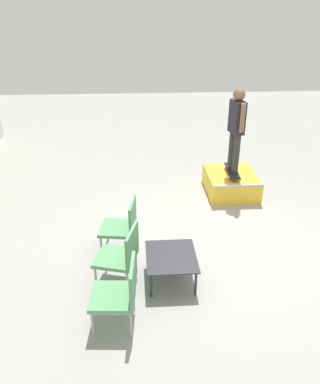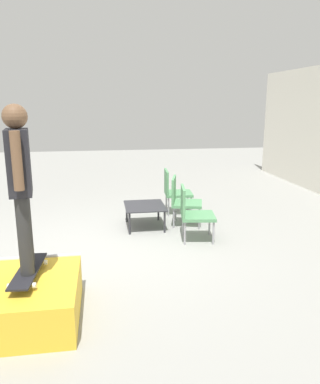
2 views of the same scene
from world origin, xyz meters
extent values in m
plane|color=gray|center=(0.00, 0.00, 0.00)|extent=(24.00, 24.00, 0.00)
cube|color=gold|center=(1.75, -0.78, 0.21)|extent=(1.17, 0.98, 0.42)
cylinder|color=#B7B7BC|center=(1.17, -0.78, 0.42)|extent=(0.05, 0.98, 0.05)
cube|color=black|center=(1.70, -0.77, 0.51)|extent=(0.85, 0.25, 0.02)
cylinder|color=white|center=(1.96, -0.68, 0.47)|extent=(0.06, 0.03, 0.05)
cylinder|color=white|center=(1.95, -0.91, 0.47)|extent=(0.06, 0.03, 0.05)
cylinder|color=white|center=(1.44, -0.64, 0.47)|extent=(0.06, 0.03, 0.05)
cylinder|color=white|center=(1.43, -0.87, 0.47)|extent=(0.06, 0.03, 0.05)
cylinder|color=#2D2D2D|center=(1.59, -0.79, 0.90)|extent=(0.13, 0.13, 0.78)
cylinder|color=#2D2D2D|center=(1.81, -0.76, 0.90)|extent=(0.13, 0.13, 0.78)
cube|color=#232328|center=(1.70, -0.77, 1.60)|extent=(0.41, 0.25, 0.61)
cylinder|color=brown|center=(1.46, -0.81, 1.64)|extent=(0.09, 0.09, 0.52)
cylinder|color=brown|center=(1.93, -0.74, 1.64)|extent=(0.09, 0.09, 0.52)
sphere|color=brown|center=(1.70, -0.77, 2.02)|extent=(0.23, 0.23, 0.23)
cube|color=#2D2D33|center=(-0.94, 0.70, 0.38)|extent=(0.79, 0.69, 0.02)
cylinder|color=#2D2D33|center=(-1.29, 0.41, 0.19)|extent=(0.04, 0.04, 0.37)
cylinder|color=#2D2D33|center=(-0.60, 0.41, 0.19)|extent=(0.04, 0.04, 0.37)
cylinder|color=#2D2D33|center=(-1.29, 1.00, 0.19)|extent=(0.04, 0.04, 0.37)
cylinder|color=#2D2D33|center=(-0.60, 1.00, 0.19)|extent=(0.04, 0.04, 0.37)
cylinder|color=#99999E|center=(-1.47, 1.67, 0.18)|extent=(0.03, 0.03, 0.37)
cylinder|color=#99999E|center=(-1.91, 1.70, 0.18)|extent=(0.03, 0.03, 0.37)
cylinder|color=#99999E|center=(-1.50, 1.23, 0.18)|extent=(0.03, 0.03, 0.37)
cylinder|color=#99999E|center=(-1.94, 1.26, 0.18)|extent=(0.03, 0.03, 0.37)
cube|color=#569360|center=(-1.70, 1.46, 0.39)|extent=(0.56, 0.56, 0.05)
cube|color=#569360|center=(-1.72, 1.22, 0.64)|extent=(0.52, 0.08, 0.45)
cylinder|color=#99999E|center=(-0.67, 1.62, 0.18)|extent=(0.03, 0.03, 0.37)
cylinder|color=#99999E|center=(-1.10, 1.73, 0.18)|extent=(0.03, 0.03, 0.37)
cylinder|color=#99999E|center=(-0.79, 1.19, 0.18)|extent=(0.03, 0.03, 0.37)
cylinder|color=#99999E|center=(-1.21, 1.31, 0.18)|extent=(0.03, 0.03, 0.37)
cube|color=#569360|center=(-0.94, 1.46, 0.39)|extent=(0.64, 0.64, 0.05)
cube|color=#569360|center=(-1.01, 1.23, 0.64)|extent=(0.51, 0.18, 0.45)
cylinder|color=#99999E|center=(0.07, 1.65, 0.18)|extent=(0.03, 0.03, 0.37)
cylinder|color=#99999E|center=(-0.37, 1.71, 0.18)|extent=(0.03, 0.03, 0.37)
cylinder|color=#99999E|center=(0.00, 1.21, 0.18)|extent=(0.03, 0.03, 0.37)
cylinder|color=#99999E|center=(-0.43, 1.28, 0.18)|extent=(0.03, 0.03, 0.37)
cube|color=#569360|center=(-0.18, 1.46, 0.39)|extent=(0.59, 0.59, 0.05)
cube|color=#569360|center=(-0.22, 1.23, 0.64)|extent=(0.52, 0.12, 0.45)
camera|label=1|loc=(-5.13, 1.14, 3.44)|focal=35.00mm
camera|label=2|loc=(5.31, -0.01, 2.14)|focal=35.00mm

